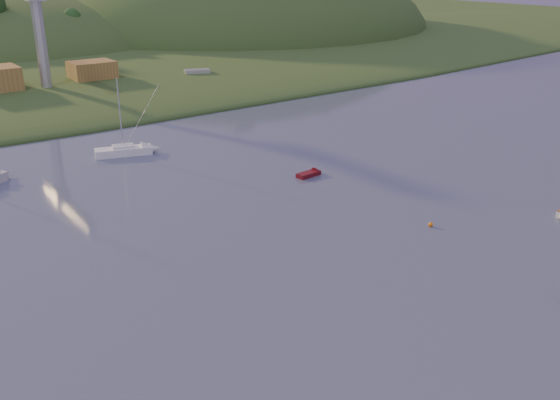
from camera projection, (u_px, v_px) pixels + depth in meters
hill_right at (238, 35)px, 233.87m from camera, size 150.00×130.00×60.00m
wharf at (60, 91)px, 129.10m from camera, size 42.00×16.00×2.40m
shed_east at (92, 71)px, 133.83m from camera, size 9.00×7.00×4.00m
dock_crane at (39, 13)px, 118.94m from camera, size 3.20×28.00×20.30m
sailboat_far at (123, 150)px, 91.22m from camera, size 8.48×4.70×11.27m
red_tender at (313, 173)px, 82.98m from camera, size 4.11×1.76×1.36m
work_vessel at (198, 79)px, 142.23m from camera, size 14.07×8.80×3.41m
buoy_0 at (431, 224)px, 67.02m from camera, size 0.50×0.50×0.50m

